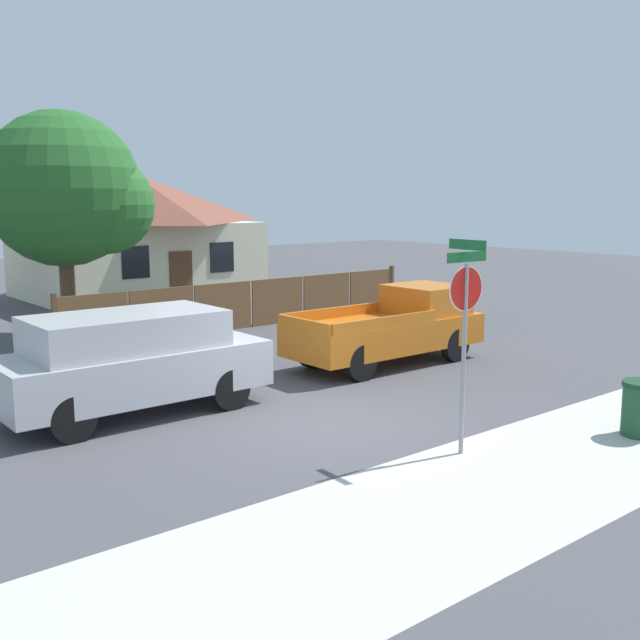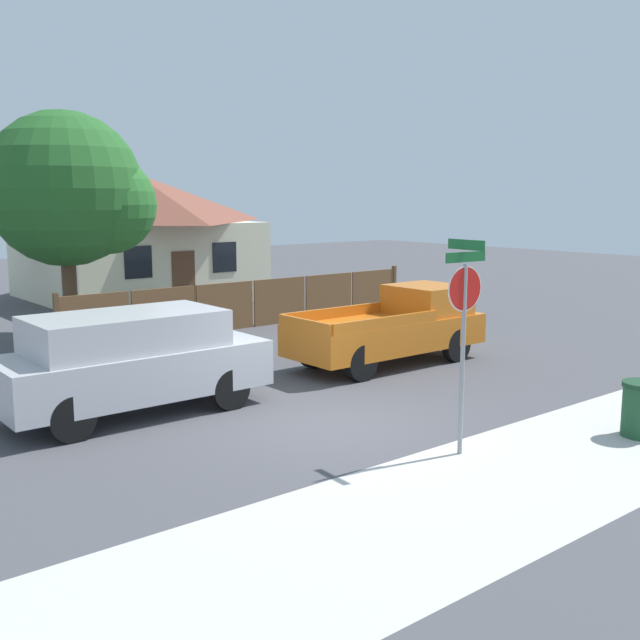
% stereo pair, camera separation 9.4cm
% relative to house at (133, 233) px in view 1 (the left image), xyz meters
% --- Properties ---
extents(ground_plane, '(80.00, 80.00, 0.00)m').
position_rel_house_xyz_m(ground_plane, '(-4.93, -17.61, -2.50)').
color(ground_plane, '#47474C').
extents(sidewalk_strip, '(36.00, 3.20, 0.01)m').
position_rel_house_xyz_m(sidewalk_strip, '(-4.93, -21.21, -2.49)').
color(sidewalk_strip, beige).
rests_on(sidewalk_strip, ground).
extents(wooden_fence, '(12.04, 0.12, 1.51)m').
position_rel_house_xyz_m(wooden_fence, '(-0.40, -8.62, -1.79)').
color(wooden_fence, brown).
rests_on(wooden_fence, ground).
extents(house, '(8.24, 7.88, 4.82)m').
position_rel_house_xyz_m(house, '(0.00, 0.00, 0.00)').
color(house, beige).
rests_on(house, ground).
extents(oak_tree, '(4.39, 4.19, 6.19)m').
position_rel_house_xyz_m(oak_tree, '(-5.16, -7.08, 1.50)').
color(oak_tree, brown).
rests_on(oak_tree, ground).
extents(red_suv, '(4.80, 1.96, 1.86)m').
position_rel_house_xyz_m(red_suv, '(-7.28, -14.88, -1.49)').
color(red_suv, '#B7B7BC').
rests_on(red_suv, ground).
extents(orange_pickup, '(4.94, 1.88, 1.78)m').
position_rel_house_xyz_m(orange_pickup, '(-0.65, -14.88, -1.63)').
color(orange_pickup, orange).
rests_on(orange_pickup, ground).
extents(stop_sign, '(0.80, 0.72, 3.27)m').
position_rel_house_xyz_m(stop_sign, '(-4.37, -20.04, -0.30)').
color(stop_sign, gray).
rests_on(stop_sign, ground).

